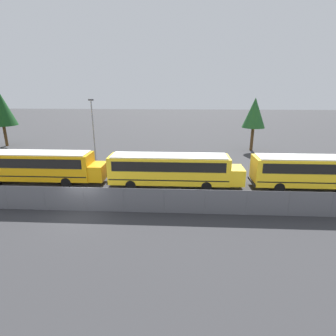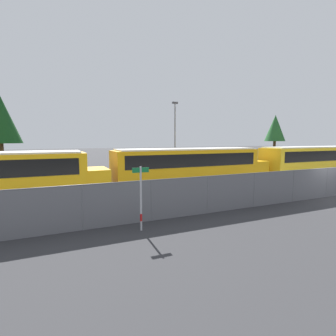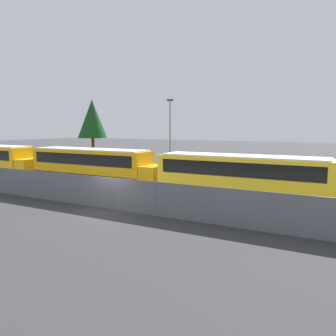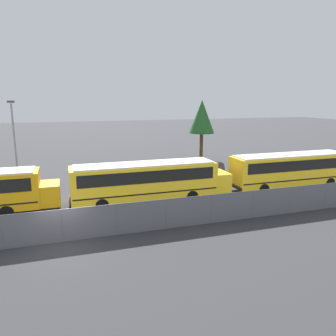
# 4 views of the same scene
# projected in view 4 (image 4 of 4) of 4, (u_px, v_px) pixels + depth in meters

# --- Properties ---
(ground_plane) EXTENTS (200.00, 200.00, 0.00)m
(ground_plane) POSITION_uv_depth(u_px,v_px,m) (63.00, 242.00, 18.32)
(ground_plane) COLOR #38383A
(road_strip) EXTENTS (124.59, 12.00, 0.01)m
(road_strip) POSITION_uv_depth(u_px,v_px,m) (65.00, 305.00, 12.74)
(road_strip) COLOR #333335
(road_strip) RESTS_ON ground_plane
(fence) EXTENTS (90.66, 0.07, 1.92)m
(fence) POSITION_uv_depth(u_px,v_px,m) (62.00, 225.00, 18.12)
(fence) COLOR #9EA0A5
(fence) RESTS_ON ground_plane
(school_bus_3) EXTENTS (12.51, 2.56, 3.07)m
(school_bus_3) POSITION_uv_depth(u_px,v_px,m) (148.00, 179.00, 25.06)
(school_bus_3) COLOR yellow
(school_bus_3) RESTS_ON ground_plane
(school_bus_4) EXTENTS (12.51, 2.56, 3.07)m
(school_bus_4) POSITION_uv_depth(u_px,v_px,m) (293.00, 168.00, 29.13)
(school_bus_4) COLOR yellow
(school_bus_4) RESTS_ON ground_plane
(light_pole) EXTENTS (0.60, 0.24, 7.68)m
(light_pole) POSITION_uv_depth(u_px,v_px,m) (14.00, 139.00, 29.83)
(light_pole) COLOR gray
(light_pole) RESTS_ON ground_plane
(tree_0) EXTENTS (3.28, 3.28, 7.68)m
(tree_0) POSITION_uv_depth(u_px,v_px,m) (202.00, 117.00, 42.36)
(tree_0) COLOR #51381E
(tree_0) RESTS_ON ground_plane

